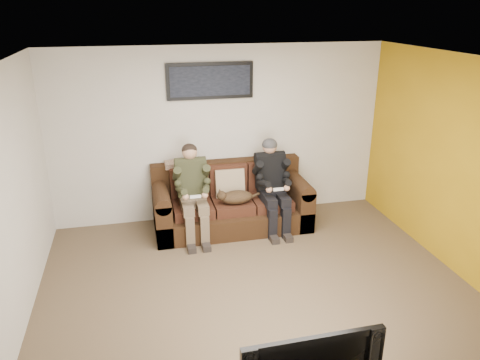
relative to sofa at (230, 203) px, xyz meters
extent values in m
plane|color=brown|center=(-0.05, -1.83, -0.35)|extent=(5.00, 5.00, 0.00)
plane|color=silver|center=(-0.05, -1.83, 2.25)|extent=(5.00, 5.00, 0.00)
plane|color=beige|center=(-0.05, 0.42, 0.95)|extent=(5.00, 0.00, 5.00)
plane|color=beige|center=(-0.05, -4.08, 0.95)|extent=(5.00, 0.00, 5.00)
plane|color=beige|center=(-2.55, -1.83, 0.95)|extent=(0.00, 4.50, 4.50)
plane|color=beige|center=(2.45, -1.83, 0.95)|extent=(0.00, 4.50, 4.50)
plane|color=#B48812|center=(2.44, -1.83, 0.95)|extent=(0.00, 4.50, 4.50)
cube|color=#301C0E|center=(0.00, -0.08, -0.19)|extent=(2.25, 0.97, 0.31)
cube|color=#301C0E|center=(0.00, 0.30, 0.27)|extent=(2.25, 0.20, 0.61)
cube|color=#301C0E|center=(-1.01, -0.08, -0.04)|extent=(0.23, 0.97, 0.61)
cube|color=#301C0E|center=(1.01, -0.08, -0.04)|extent=(0.23, 0.97, 0.61)
cylinder|color=#301C0E|center=(-1.01, -0.08, 0.27)|extent=(0.23, 0.97, 0.23)
cylinder|color=#301C0E|center=(1.01, -0.08, 0.27)|extent=(0.23, 0.97, 0.23)
cube|color=#3F1F13|center=(-0.58, -0.13, 0.03)|extent=(0.56, 0.61, 0.14)
cube|color=#3F1F13|center=(-0.58, 0.16, 0.33)|extent=(0.56, 0.14, 0.45)
cube|color=#3F1F13|center=(0.00, -0.13, 0.03)|extent=(0.56, 0.61, 0.14)
cube|color=#3F1F13|center=(0.00, 0.16, 0.33)|extent=(0.56, 0.14, 0.45)
cube|color=#3F1F13|center=(0.58, -0.13, 0.03)|extent=(0.56, 0.61, 0.14)
cube|color=#3F1F13|center=(0.58, 0.16, 0.33)|extent=(0.56, 0.14, 0.45)
cube|color=tan|center=(0.00, 0.04, 0.31)|extent=(0.43, 0.21, 0.43)
cube|color=tan|center=(-0.68, 0.28, 0.57)|extent=(0.46, 0.23, 0.08)
cube|color=brown|center=(-0.58, -0.16, 0.17)|extent=(0.36, 0.30, 0.14)
cube|color=#30321E|center=(-0.58, -0.06, 0.47)|extent=(0.40, 0.30, 0.53)
cylinder|color=#30321E|center=(-0.58, -0.04, 0.68)|extent=(0.44, 0.18, 0.18)
sphere|color=tan|center=(-0.58, -0.02, 0.84)|extent=(0.21, 0.21, 0.21)
cube|color=brown|center=(-0.68, -0.36, 0.16)|extent=(0.15, 0.42, 0.13)
cube|color=brown|center=(-0.48, -0.36, 0.16)|extent=(0.15, 0.42, 0.13)
cube|color=brown|center=(-0.68, -0.56, -0.12)|extent=(0.12, 0.13, 0.45)
cube|color=brown|center=(-0.48, -0.56, -0.12)|extent=(0.12, 0.13, 0.45)
cube|color=black|center=(-0.68, -0.64, -0.31)|extent=(0.11, 0.26, 0.08)
cube|color=black|center=(-0.48, -0.64, -0.31)|extent=(0.11, 0.26, 0.08)
cylinder|color=#30321E|center=(-0.78, -0.13, 0.57)|extent=(0.11, 0.30, 0.28)
cylinder|color=#30321E|center=(-0.38, -0.13, 0.57)|extent=(0.11, 0.30, 0.28)
cylinder|color=#30321E|center=(-0.75, -0.35, 0.41)|extent=(0.14, 0.32, 0.15)
cylinder|color=#30321E|center=(-0.41, -0.35, 0.41)|extent=(0.14, 0.32, 0.15)
sphere|color=tan|center=(-0.71, -0.47, 0.36)|extent=(0.09, 0.09, 0.09)
sphere|color=tan|center=(-0.45, -0.47, 0.36)|extent=(0.09, 0.09, 0.09)
cube|color=white|center=(-0.58, -0.49, 0.36)|extent=(0.15, 0.04, 0.03)
ellipsoid|color=black|center=(-0.58, -0.01, 0.87)|extent=(0.22, 0.22, 0.17)
cube|color=black|center=(0.58, -0.16, 0.17)|extent=(0.36, 0.30, 0.14)
cube|color=black|center=(0.58, -0.06, 0.47)|extent=(0.40, 0.30, 0.53)
cylinder|color=black|center=(0.58, -0.04, 0.68)|extent=(0.44, 0.18, 0.18)
sphere|color=tan|center=(0.58, -0.02, 0.84)|extent=(0.21, 0.21, 0.21)
cube|color=black|center=(0.48, -0.36, 0.16)|extent=(0.15, 0.42, 0.13)
cube|color=black|center=(0.68, -0.36, 0.16)|extent=(0.15, 0.42, 0.13)
cube|color=black|center=(0.48, -0.56, -0.12)|extent=(0.12, 0.13, 0.45)
cube|color=black|center=(0.68, -0.56, -0.12)|extent=(0.12, 0.13, 0.45)
cube|color=black|center=(0.48, -0.64, -0.31)|extent=(0.11, 0.26, 0.08)
cube|color=black|center=(0.68, -0.64, -0.31)|extent=(0.11, 0.26, 0.08)
cylinder|color=black|center=(0.38, -0.13, 0.57)|extent=(0.11, 0.30, 0.28)
cylinder|color=black|center=(0.78, -0.13, 0.57)|extent=(0.11, 0.30, 0.28)
cylinder|color=black|center=(0.41, -0.35, 0.41)|extent=(0.14, 0.32, 0.15)
cylinder|color=black|center=(0.75, -0.35, 0.41)|extent=(0.14, 0.32, 0.15)
sphere|color=tan|center=(0.45, -0.47, 0.36)|extent=(0.09, 0.09, 0.09)
sphere|color=tan|center=(0.71, -0.47, 0.36)|extent=(0.09, 0.09, 0.09)
cube|color=white|center=(0.58, -0.49, 0.36)|extent=(0.15, 0.04, 0.03)
ellipsoid|color=black|center=(0.58, -0.02, 0.87)|extent=(0.22, 0.22, 0.19)
ellipsoid|color=#4C351E|center=(0.04, -0.25, 0.20)|extent=(0.47, 0.26, 0.19)
sphere|color=#4C351E|center=(-0.18, -0.28, 0.25)|extent=(0.14, 0.14, 0.14)
cone|color=#4C351E|center=(-0.20, -0.32, 0.32)|extent=(0.04, 0.04, 0.04)
cone|color=#4C351E|center=(-0.20, -0.25, 0.32)|extent=(0.04, 0.04, 0.04)
cylinder|color=#4C351E|center=(0.28, -0.20, 0.16)|extent=(0.26, 0.13, 0.08)
cube|color=black|center=(-0.20, 0.39, 1.75)|extent=(1.25, 0.04, 0.52)
cube|color=black|center=(-0.20, 0.36, 1.75)|extent=(1.15, 0.01, 0.42)
camera|label=1|loc=(-1.30, -6.24, 2.79)|focal=35.00mm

